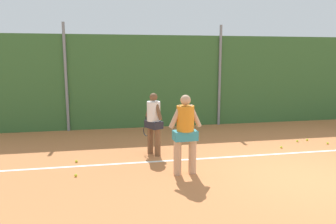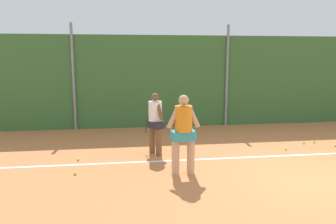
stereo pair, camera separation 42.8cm
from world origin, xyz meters
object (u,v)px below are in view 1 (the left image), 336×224
(tennis_ball_0, at_px, (181,128))
(player_midcourt, at_px, (154,121))
(tennis_ball_8, at_px, (328,143))
(tennis_ball_7, at_px, (297,141))
(tennis_ball_1, at_px, (76,161))
(tennis_ball_2, at_px, (307,140))
(tennis_ball_9, at_px, (76,175))
(player_foreground_near, at_px, (185,130))
(tennis_ball_4, at_px, (281,147))

(tennis_ball_0, bearing_deg, player_midcourt, -116.38)
(tennis_ball_0, relative_size, tennis_ball_8, 1.00)
(tennis_ball_7, height_order, tennis_ball_8, same)
(tennis_ball_1, xyz_separation_m, tennis_ball_8, (7.31, 0.32, 0.00))
(tennis_ball_2, bearing_deg, tennis_ball_8, -52.38)
(tennis_ball_8, distance_m, tennis_ball_9, 7.37)
(tennis_ball_8, bearing_deg, player_midcourt, -179.94)
(tennis_ball_1, bearing_deg, player_foreground_near, -27.38)
(tennis_ball_0, distance_m, tennis_ball_1, 4.70)
(tennis_ball_8, bearing_deg, tennis_ball_1, -177.48)
(tennis_ball_1, bearing_deg, tennis_ball_9, -86.07)
(player_midcourt, bearing_deg, tennis_ball_8, -117.33)
(player_foreground_near, xyz_separation_m, tennis_ball_4, (3.23, 1.47, -0.98))
(tennis_ball_1, bearing_deg, tennis_ball_8, 2.52)
(tennis_ball_0, xyz_separation_m, tennis_ball_4, (2.27, -3.01, 0.00))
(tennis_ball_0, bearing_deg, tennis_ball_9, -128.71)
(player_foreground_near, xyz_separation_m, tennis_ball_9, (-2.41, 0.28, -0.98))
(tennis_ball_8, bearing_deg, tennis_ball_7, 151.44)
(player_midcourt, xyz_separation_m, tennis_ball_0, (1.43, 2.89, -0.90))
(tennis_ball_4, xyz_separation_m, tennis_ball_7, (0.85, 0.54, 0.00))
(tennis_ball_1, height_order, tennis_ball_9, same)
(tennis_ball_7, distance_m, tennis_ball_8, 0.86)
(tennis_ball_9, bearing_deg, player_midcourt, 34.20)
(player_midcourt, xyz_separation_m, tennis_ball_4, (3.70, -0.12, -0.90))
(player_foreground_near, height_order, tennis_ball_7, player_foreground_near)
(player_midcourt, xyz_separation_m, tennis_ball_7, (4.56, 0.42, -0.90))
(tennis_ball_1, distance_m, tennis_ball_2, 6.99)
(player_midcourt, distance_m, tennis_ball_8, 5.39)
(player_midcourt, xyz_separation_m, tennis_ball_9, (-1.94, -1.32, -0.90))
(tennis_ball_7, distance_m, tennis_ball_9, 6.72)
(player_midcourt, relative_size, tennis_ball_1, 25.28)
(player_midcourt, relative_size, tennis_ball_4, 25.28)
(player_midcourt, distance_m, tennis_ball_7, 4.66)
(tennis_ball_4, relative_size, tennis_ball_7, 1.00)
(tennis_ball_0, height_order, tennis_ball_8, same)
(tennis_ball_0, bearing_deg, tennis_ball_1, -137.01)
(tennis_ball_2, distance_m, tennis_ball_7, 0.39)
(player_midcourt, relative_size, tennis_ball_0, 25.28)
(player_midcourt, height_order, tennis_ball_8, player_midcourt)
(player_foreground_near, distance_m, tennis_ball_0, 4.69)
(tennis_ball_4, bearing_deg, player_midcourt, 178.11)
(tennis_ball_2, relative_size, tennis_ball_4, 1.00)
(player_midcourt, relative_size, tennis_ball_7, 25.28)
(player_foreground_near, relative_size, tennis_ball_7, 27.21)
(tennis_ball_0, height_order, tennis_ball_2, same)
(tennis_ball_4, distance_m, tennis_ball_8, 1.61)
(player_midcourt, bearing_deg, tennis_ball_7, -112.19)
(tennis_ball_8, bearing_deg, tennis_ball_9, -169.67)
(player_foreground_near, relative_size, tennis_ball_0, 27.21)
(tennis_ball_4, relative_size, tennis_ball_8, 1.00)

